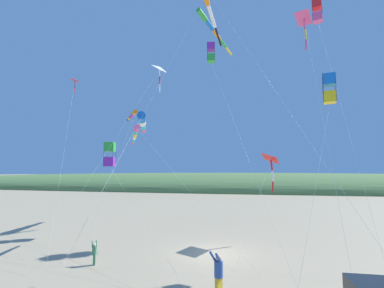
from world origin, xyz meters
TOP-DOWN VIEW (x-y plane):
  - ground_plane at (0.00, 0.00)m, footprint 600.00×600.00m
  - dune_ridge_grassy at (55.00, 0.00)m, footprint 28.00×240.00m
  - person_adult_flyer at (-5.58, -0.80)m, footprint 0.64×0.61m
  - person_child_green_jacket at (-3.21, 6.00)m, footprint 0.44×0.41m
  - kite_windsock_long_streamer_left at (9.76, 1.21)m, footprint 16.01×9.08m
  - kite_box_blue_topmost at (9.12, -8.92)m, footprint 13.08×1.55m
  - kite_box_small_distant at (4.63, 0.65)m, footprint 12.24×4.92m
  - kite_windsock_white_trailing at (1.46, 5.81)m, footprint 6.60×9.45m
  - kite_delta_long_streamer_right at (8.80, 16.11)m, footprint 13.03×8.11m
  - kite_delta_yellow_midlevel at (3.40, -3.81)m, footprint 7.00×3.23m
  - kite_windsock_checkered_midright at (3.83, 0.77)m, footprint 15.37×8.96m
  - kite_delta_red_high_left at (1.17, -5.96)m, footprint 6.56×1.16m
  - kite_windsock_orange_high_right at (5.02, 7.67)m, footprint 7.88×2.46m
  - kite_delta_rainbow_low_near at (4.01, 4.86)m, footprint 10.02×4.08m
  - kite_windsock_green_low_center at (8.89, 8.27)m, footprint 15.23×2.02m
  - kite_box_striped_overhead at (3.52, 8.88)m, footprint 11.35×9.90m
  - kite_box_teal_far_right at (-0.03, -6.86)m, footprint 8.08×4.14m

SIDE VIEW (x-z plane):
  - ground_plane at x=0.00m, z-range 0.00..0.00m
  - dune_ridge_grassy at x=55.00m, z-range -4.39..4.39m
  - person_child_green_jacket at x=-3.21m, z-range 0.05..1.27m
  - person_adult_flyer at x=-5.58m, z-range 0.08..1.85m
  - kite_delta_yellow_midlevel at x=3.40m, z-range 2.65..8.93m
  - kite_box_striped_overhead at x=3.52m, z-range 2.64..9.90m
  - kite_windsock_white_trailing at x=1.46m, z-range 3.54..11.67m
  - kite_box_teal_far_right at x=-0.03m, z-range 4.44..15.04m
  - kite_windsock_orange_high_right at x=5.02m, z-range 4.80..14.79m
  - kite_windsock_green_low_center at x=8.89m, z-range 4.60..15.28m
  - kite_delta_rainbow_low_near at x=4.01m, z-range 6.44..20.26m
  - kite_box_small_distant at x=4.63m, z-range 6.93..22.42m
  - kite_delta_long_streamer_right at x=8.80m, z-range 7.18..22.18m
  - kite_delta_red_high_left at x=1.17m, z-range 7.19..22.53m
  - kite_windsock_checkered_midright at x=3.83m, z-range 8.78..27.91m
  - kite_windsock_long_streamer_left at x=9.76m, z-range 9.38..30.03m
  - kite_box_blue_topmost at x=9.12m, z-range 9.43..30.41m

